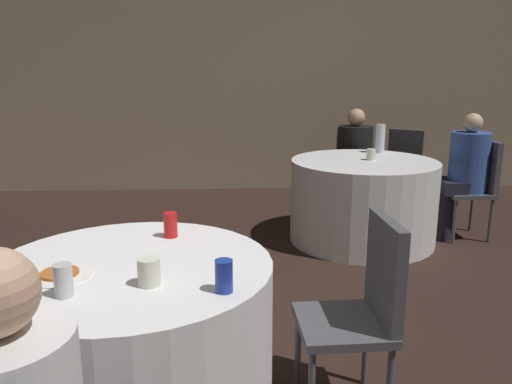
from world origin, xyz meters
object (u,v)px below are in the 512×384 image
Objects in this scene: pizza_plate_near at (60,274)px; soda_can_blue at (224,276)px; chair_far_northeast at (402,165)px; person_blue_shirt at (461,176)px; bottle_far at (380,139)px; soda_can_red at (171,225)px; chair_far_east at (477,181)px; chair_far_north at (354,162)px; person_black_shirt at (355,160)px; soda_can_silver at (63,281)px; table_far at (363,201)px; table_near at (135,345)px; chair_near_east at (365,300)px.

soda_can_blue reaches higher than pizza_plate_near.
chair_far_northeast is 0.79× the size of person_blue_shirt.
bottle_far is (1.48, 3.09, 0.08)m from soda_can_blue.
bottle_far is at bearing 54.60° from soda_can_red.
bottle_far is (1.75, 2.46, 0.08)m from soda_can_red.
chair_far_east is 1.00× the size of chair_far_north.
person_blue_shirt is at bearing 42.24° from pizza_plate_near.
soda_can_blue is (-1.36, -3.58, 0.22)m from person_black_shirt.
chair_far_east is 1.37m from chair_far_north.
soda_can_silver is (-2.71, -2.72, 0.22)m from person_blue_shirt.
bottle_far is at bearing 56.52° from soda_can_silver.
pizza_plate_near is (-2.95, -2.54, 0.21)m from chair_far_east.
table_far is 0.94m from person_blue_shirt.
chair_far_east is at bearing 40.72° from pizza_plate_near.
table_near is 1.31× the size of chair_far_east.
chair_far_northeast is 7.52× the size of soda_can_red.
person_blue_shirt reaches higher than table_near.
soda_can_blue is at bearing 77.92° from person_black_shirt.
chair_near_east is 3.34m from person_black_shirt.
bottle_far is (0.26, 0.42, 0.51)m from table_far.
chair_far_north is at bearing 39.52° from chair_far_east.
soda_can_silver reaches higher than table_near.
person_blue_shirt is (0.91, 0.03, 0.22)m from table_far.
person_black_shirt is 4.09m from soda_can_silver.
pizza_plate_near is at bearing 94.47° from chair_near_east.
bottle_far reaches higher than chair_near_east.
person_black_shirt is (1.76, 3.29, 0.22)m from table_near.
table_far is at bearing 90.00° from chair_far_north.
chair_far_east is 0.96m from bottle_far.
soda_can_silver is (0.08, -0.19, 0.05)m from pizza_plate_near.
soda_can_red is (0.13, 0.35, 0.44)m from table_near.
chair_far_northeast is 0.51m from person_black_shirt.
table_far is 1.44× the size of chair_far_north.
chair_far_north is 3.99m from soda_can_blue.
chair_far_east is 3.67× the size of pizza_plate_near.
table_near is at bearing 129.86° from chair_far_east.
bottle_far is (1.88, 2.80, 0.51)m from table_near.
person_blue_shirt is (0.75, -1.03, 0.05)m from chair_far_north.
table_near is at bearing 70.67° from person_black_shirt.
person_black_shirt reaches higher than soda_can_blue.
soda_can_silver reaches higher than table_far.
soda_can_red reaches higher than table_near.
person_blue_shirt reaches higher than table_far.
chair_far_north is 4.11m from pizza_plate_near.
table_near is 2.89m from table_far.
bottle_far is (0.11, -0.49, 0.30)m from person_black_shirt.
table_far is (1.62, 2.39, 0.00)m from table_near.
chair_near_east is at bearing 85.86° from person_black_shirt.
soda_can_silver is (-1.80, -2.68, 0.44)m from table_far.
chair_far_northeast reaches higher than pizza_plate_near.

